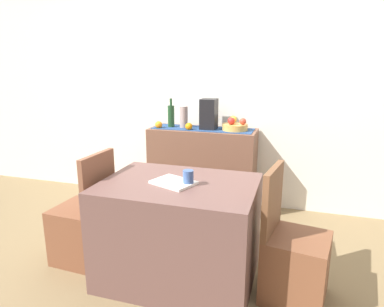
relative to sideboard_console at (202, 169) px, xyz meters
The scene contains 18 objects.
ground_plane 1.03m from the sideboard_console, 88.43° to the right, with size 6.40×6.40×0.02m, color olive.
room_wall_rear 0.95m from the sideboard_console, 84.44° to the left, with size 6.40×0.06×2.70m, color silver.
sideboard_console is the anchor object (origin of this frame).
table_runner 0.44m from the sideboard_console, ahead, with size 1.06×0.32×0.01m, color navy.
fruit_bowl 0.59m from the sideboard_console, ahead, with size 0.26×0.26×0.06m, color gold.
apple_upper 0.69m from the sideboard_console, ahead, with size 0.07×0.07×0.07m, color #BE3D2B.
apple_right 0.63m from the sideboard_console, ahead, with size 0.07×0.07×0.07m, color red.
apple_front 0.63m from the sideboard_console, 10.65° to the left, with size 0.08×0.08×0.08m, color gold.
wine_bottle 0.67m from the sideboard_console, behind, with size 0.07×0.07×0.31m.
coffee_maker 0.60m from the sideboard_console, ahead, with size 0.16×0.18×0.32m, color black.
ceramic_vase 0.60m from the sideboard_console, behind, with size 0.09×0.09×0.23m, color gray.
orange_loose_mid 0.50m from the sideboard_console, 139.25° to the right, with size 0.08×0.08×0.08m, color orange.
orange_loose_end 0.67m from the sideboard_console, 167.47° to the right, with size 0.08×0.08×0.08m, color orange.
dining_table 1.32m from the sideboard_console, 81.83° to the right, with size 1.08×0.79×0.74m, color brown.
open_book 1.38m from the sideboard_console, 83.09° to the right, with size 0.28×0.21×0.02m, color white.
coffee_cup 1.41m from the sideboard_console, 78.65° to the right, with size 0.07×0.07×0.11m, color #38568F.
chair_near_window 1.45m from the sideboard_console, 115.32° to the right, with size 0.42×0.42×0.90m.
chair_by_corner 1.64m from the sideboard_console, 52.69° to the right, with size 0.46×0.46×0.90m.
Camera 1 is at (0.92, -2.51, 1.53)m, focal length 31.99 mm.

